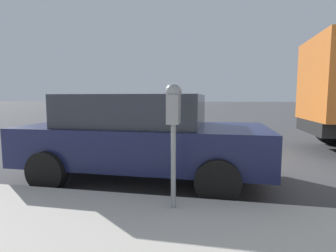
% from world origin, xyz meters
% --- Properties ---
extents(ground_plane, '(220.00, 220.00, 0.00)m').
position_xyz_m(ground_plane, '(0.00, 0.00, 0.00)').
color(ground_plane, '#424244').
extents(parking_meter, '(0.21, 0.19, 1.48)m').
position_xyz_m(parking_meter, '(-2.54, 0.02, 1.28)').
color(parking_meter, gray).
rests_on(parking_meter, sidewalk).
extents(car_navy, '(2.13, 4.28, 1.53)m').
position_xyz_m(car_navy, '(-1.02, 0.86, 0.80)').
color(car_navy, '#14193D').
rests_on(car_navy, ground_plane).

